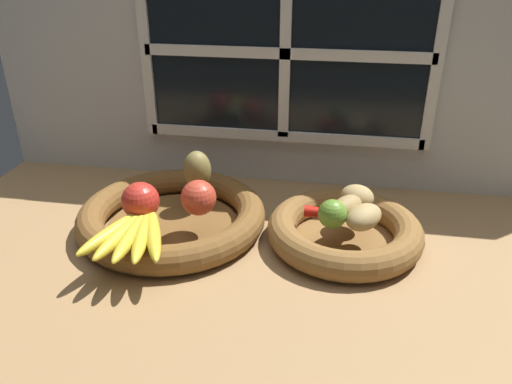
{
  "coord_description": "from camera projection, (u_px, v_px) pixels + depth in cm",
  "views": [
    {
      "loc": [
        12.41,
        -81.56,
        51.84
      ],
      "look_at": [
        -2.03,
        1.91,
        9.64
      ],
      "focal_mm": 34.63,
      "sensor_mm": 36.0,
      "label": 1
    }
  ],
  "objects": [
    {
      "name": "potato_back",
      "position": [
        357.0,
        197.0,
        0.96
      ],
      "size": [
        8.48,
        8.12,
        4.78
      ],
      "primitive_type": "ellipsoid",
      "rotation": [
        0.0,
        0.0,
        2.7
      ],
      "color": "tan",
      "rests_on": "fruit_bowl_right"
    },
    {
      "name": "potato_large",
      "position": [
        347.0,
        208.0,
        0.93
      ],
      "size": [
        8.22,
        8.9,
        4.41
      ],
      "primitive_type": "ellipsoid",
      "rotation": [
        0.0,
        0.0,
        0.93
      ],
      "color": "#A38451",
      "rests_on": "fruit_bowl_right"
    },
    {
      "name": "chili_pepper",
      "position": [
        340.0,
        215.0,
        0.92
      ],
      "size": [
        13.46,
        2.88,
        2.37
      ],
      "primitive_type": "cone",
      "rotation": [
        0.0,
        1.57,
        -0.04
      ],
      "color": "red",
      "rests_on": "fruit_bowl_right"
    },
    {
      "name": "lime_near",
      "position": [
        332.0,
        214.0,
        0.9
      ],
      "size": [
        5.36,
        5.36,
        5.36
      ],
      "primitive_type": "sphere",
      "color": "olive",
      "rests_on": "fruit_bowl_right"
    },
    {
      "name": "ground_plane",
      "position": [
        264.0,
        247.0,
        0.98
      ],
      "size": [
        140.0,
        90.0,
        3.0
      ],
      "primitive_type": "cube",
      "color": "#9E774C"
    },
    {
      "name": "apple_red_right",
      "position": [
        199.0,
        198.0,
        0.94
      ],
      "size": [
        6.83,
        6.83,
        6.83
      ],
      "primitive_type": "sphere",
      "color": "#CC422D",
      "rests_on": "fruit_bowl_left"
    },
    {
      "name": "fruit_bowl_right",
      "position": [
        344.0,
        231.0,
        0.95
      ],
      "size": [
        29.88,
        29.88,
        5.64
      ],
      "color": "brown",
      "rests_on": "ground_plane"
    },
    {
      "name": "potato_small",
      "position": [
        364.0,
        217.0,
        0.9
      ],
      "size": [
        9.02,
        9.9,
        4.41
      ],
      "primitive_type": "ellipsoid",
      "rotation": [
        0.0,
        0.0,
        4.14
      ],
      "color": "tan",
      "rests_on": "fruit_bowl_right"
    },
    {
      "name": "fruit_bowl_left",
      "position": [
        172.0,
        216.0,
        1.0
      ],
      "size": [
        38.02,
        38.02,
        5.64
      ],
      "color": "brown",
      "rests_on": "ground_plane"
    },
    {
      "name": "banana_bunch_front",
      "position": [
        134.0,
        232.0,
        0.87
      ],
      "size": [
        15.89,
        19.95,
        2.63
      ],
      "color": "yellow",
      "rests_on": "fruit_bowl_left"
    },
    {
      "name": "pear_brown",
      "position": [
        197.0,
        170.0,
        1.03
      ],
      "size": [
        7.72,
        7.84,
        8.35
      ],
      "primitive_type": "ellipsoid",
      "rotation": [
        0.0,
        0.0,
        4.31
      ],
      "color": "olive",
      "rests_on": "fruit_bowl_left"
    },
    {
      "name": "apple_red_front",
      "position": [
        141.0,
        201.0,
        0.92
      ],
      "size": [
        7.13,
        7.13,
        7.13
      ],
      "primitive_type": "sphere",
      "color": "red",
      "rests_on": "fruit_bowl_left"
    },
    {
      "name": "back_wall",
      "position": [
        286.0,
        66.0,
        1.11
      ],
      "size": [
        140.0,
        4.6,
        55.0
      ],
      "color": "silver",
      "rests_on": "ground_plane"
    }
  ]
}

